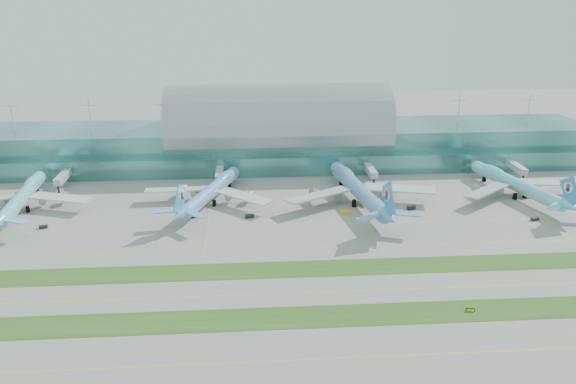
{
  "coord_description": "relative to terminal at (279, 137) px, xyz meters",
  "views": [
    {
      "loc": [
        -15.73,
        -169.49,
        91.0
      ],
      "look_at": [
        0.0,
        55.0,
        9.0
      ],
      "focal_mm": 35.0,
      "sensor_mm": 36.0,
      "label": 1
    }
  ],
  "objects": [
    {
      "name": "gse_c",
      "position": [
        -40.26,
        -77.54,
        -13.52
      ],
      "size": [
        3.49,
        2.02,
        1.41
      ],
      "primitive_type": "cube",
      "rotation": [
        0.0,
        0.0,
        0.17
      ],
      "color": "black",
      "rests_on": "ground"
    },
    {
      "name": "airliner_b",
      "position": [
        -33.44,
        -60.18,
        -8.34
      ],
      "size": [
        57.49,
        66.92,
        19.08
      ],
      "rotation": [
        0.0,
        0.0,
        -0.35
      ],
      "color": "#65A2DF",
      "rests_on": "ground"
    },
    {
      "name": "gse_f",
      "position": [
        53.87,
        -74.95,
        -13.35
      ],
      "size": [
        3.86,
        2.43,
        1.76
      ],
      "primitive_type": "cube",
      "rotation": [
        0.0,
        0.0,
        0.19
      ],
      "color": "black",
      "rests_on": "ground"
    },
    {
      "name": "terminal",
      "position": [
        0.0,
        0.0,
        0.0
      ],
      "size": [
        340.0,
        69.1,
        36.0
      ],
      "color": "#3D7A75",
      "rests_on": "ground"
    },
    {
      "name": "gse_b",
      "position": [
        -99.57,
        -84.69,
        -13.63
      ],
      "size": [
        3.37,
        2.02,
        1.2
      ],
      "primitive_type": "cube",
      "rotation": [
        0.0,
        0.0,
        0.16
      ],
      "color": "black",
      "rests_on": "ground"
    },
    {
      "name": "grass_strip_near",
      "position": [
        -0.01,
        -156.79,
        -14.19
      ],
      "size": [
        420.0,
        12.0,
        0.08
      ],
      "primitive_type": "cube",
      "color": "#2D591E",
      "rests_on": "ground"
    },
    {
      "name": "gse_d",
      "position": [
        -16.65,
        -79.56,
        -13.53
      ],
      "size": [
        3.85,
        2.21,
        1.4
      ],
      "primitive_type": "cube",
      "rotation": [
        0.0,
        0.0,
        0.17
      ],
      "color": "black",
      "rests_on": "ground"
    },
    {
      "name": "taxiway_sign_east",
      "position": [
        48.84,
        -157.18,
        -13.68
      ],
      "size": [
        2.59,
        0.88,
        1.1
      ],
      "rotation": [
        0.0,
        0.0,
        -0.24
      ],
      "color": "black",
      "rests_on": "ground"
    },
    {
      "name": "gse_g",
      "position": [
        101.91,
        -90.6,
        -13.61
      ],
      "size": [
        3.63,
        2.63,
        1.22
      ],
      "primitive_type": "cube",
      "rotation": [
        0.0,
        0.0,
        0.31
      ],
      "color": "black",
      "rests_on": "ground"
    },
    {
      "name": "ground",
      "position": [
        -0.01,
        -128.79,
        -14.23
      ],
      "size": [
        700.0,
        700.0,
        0.0
      ],
      "primitive_type": "plane",
      "color": "gray",
      "rests_on": "ground"
    },
    {
      "name": "taxiline_a",
      "position": [
        -0.01,
        -176.79,
        -14.22
      ],
      "size": [
        420.0,
        0.35,
        0.01
      ],
      "primitive_type": "cube",
      "color": "yellow",
      "rests_on": "ground"
    },
    {
      "name": "airliner_a",
      "position": [
        -115.09,
        -62.78,
        -8.33
      ],
      "size": [
        61.06,
        69.49,
        19.12
      ],
      "rotation": [
        0.0,
        0.0,
        0.07
      ],
      "color": "#65CDDE",
      "rests_on": "ground"
    },
    {
      "name": "grass_strip_far",
      "position": [
        -0.01,
        -126.79,
        -14.19
      ],
      "size": [
        420.0,
        12.0,
        0.08
      ],
      "primitive_type": "cube",
      "color": "#2D591E",
      "rests_on": "ground"
    },
    {
      "name": "taxiline_c",
      "position": [
        -0.01,
        -110.79,
        -14.22
      ],
      "size": [
        420.0,
        0.35,
        0.01
      ],
      "primitive_type": "cube",
      "color": "yellow",
      "rests_on": "ground"
    },
    {
      "name": "taxiline_b",
      "position": [
        -0.01,
        -142.79,
        -14.22
      ],
      "size": [
        420.0,
        0.35,
        0.01
      ],
      "primitive_type": "cube",
      "color": "yellow",
      "rests_on": "ground"
    },
    {
      "name": "airliner_d",
      "position": [
        106.32,
        -61.33,
        -8.18
      ],
      "size": [
        60.75,
        70.19,
        19.62
      ],
      "rotation": [
        0.0,
        0.0,
        0.26
      ],
      "color": "#67CFE2",
      "rests_on": "ground"
    },
    {
      "name": "taxiline_d",
      "position": [
        -0.01,
        -88.79,
        -14.22
      ],
      "size": [
        420.0,
        0.35,
        0.01
      ],
      "primitive_type": "cube",
      "color": "yellow",
      "rests_on": "ground"
    },
    {
      "name": "gse_e",
      "position": [
        24.37,
        -77.97,
        -13.46
      ],
      "size": [
        3.29,
        2.07,
        1.53
      ],
      "primitive_type": "cube",
      "rotation": [
        0.0,
        0.0,
        -0.03
      ],
      "color": "#E8A80D",
      "rests_on": "ground"
    },
    {
      "name": "airliner_c",
      "position": [
        31.98,
        -65.0,
        -7.48
      ],
      "size": [
        69.24,
        79.28,
        21.86
      ],
      "rotation": [
        0.0,
        0.0,
        0.15
      ],
      "color": "#6295D8",
      "rests_on": "ground"
    },
    {
      "name": "gse_a",
      "position": [
        -118.8,
        -77.71,
        -13.49
      ],
      "size": [
        4.09,
        2.83,
        1.48
      ],
      "primitive_type": "cube",
      "rotation": [
        0.0,
        0.0,
        -0.32
      ],
      "color": "orange",
      "rests_on": "ground"
    }
  ]
}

